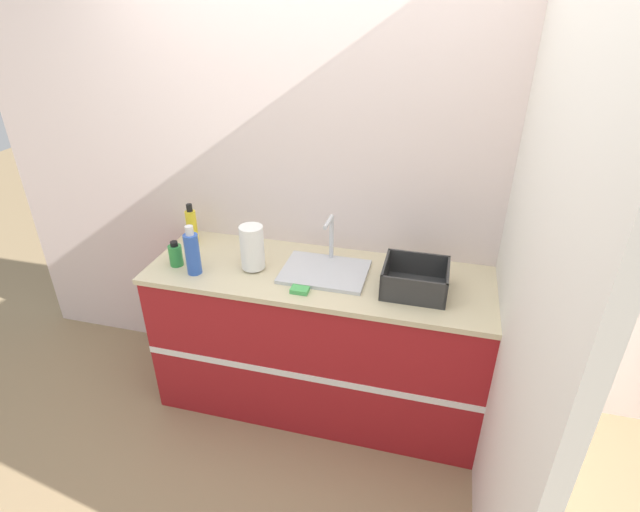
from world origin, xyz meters
TOP-DOWN VIEW (x-y plane):
  - ground_plane at (0.00, 0.00)m, footprint 12.00×12.00m
  - wall_back at (0.00, 0.64)m, footprint 4.23×0.06m
  - wall_right at (0.95, 0.31)m, footprint 0.06×2.61m
  - counter_cabinet at (0.00, 0.31)m, footprint 1.86×0.64m
  - sink at (0.03, 0.31)m, footprint 0.45×0.34m
  - paper_towel_roll at (-0.36, 0.26)m, footprint 0.13×0.13m
  - dish_rack at (0.51, 0.26)m, footprint 0.32×0.29m
  - bottle_blue at (-0.64, 0.14)m, footprint 0.08×0.08m
  - bottle_green at (-0.78, 0.19)m, footprint 0.07×0.07m
  - bottle_yellow at (-0.82, 0.46)m, footprint 0.06×0.06m
  - sponge at (-0.05, 0.10)m, footprint 0.09×0.06m

SIDE VIEW (x-z plane):
  - ground_plane at x=0.00m, z-range 0.00..0.00m
  - counter_cabinet at x=0.00m, z-range 0.00..0.90m
  - sponge at x=-0.05m, z-range 0.90..0.93m
  - sink at x=0.03m, z-range 0.78..1.06m
  - dish_rack at x=0.51m, z-range 0.88..1.02m
  - bottle_green at x=-0.78m, z-range 0.89..1.04m
  - bottle_yellow at x=-0.82m, z-range 0.89..1.13m
  - bottle_blue at x=-0.64m, z-range 0.89..1.16m
  - paper_towel_roll at x=-0.36m, z-range 0.90..1.16m
  - wall_back at x=0.00m, z-range 0.00..2.60m
  - wall_right at x=0.95m, z-range 0.00..2.60m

